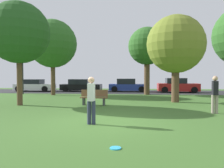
# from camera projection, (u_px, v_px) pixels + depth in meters

# --- Properties ---
(ground_plane) EXTENTS (44.00, 44.00, 0.00)m
(ground_plane) POSITION_uv_depth(u_px,v_px,m) (101.00, 123.00, 8.20)
(ground_plane) COLOR #3D6628
(road_strip) EXTENTS (44.00, 6.40, 0.01)m
(road_strip) POSITION_uv_depth(u_px,v_px,m) (123.00, 92.00, 24.11)
(road_strip) COLOR #28282B
(road_strip) RESTS_ON ground_plane
(maple_tree_far) EXTENTS (3.78, 3.78, 5.69)m
(maple_tree_far) POSITION_uv_depth(u_px,v_px,m) (176.00, 45.00, 14.53)
(maple_tree_far) COLOR brown
(maple_tree_far) RESTS_ON ground_plane
(oak_tree_left) EXTENTS (4.31, 4.31, 6.77)m
(oak_tree_left) POSITION_uv_depth(u_px,v_px,m) (53.00, 44.00, 19.95)
(oak_tree_left) COLOR brown
(oak_tree_left) RESTS_ON ground_plane
(oak_tree_center) EXTENTS (3.45, 3.45, 6.20)m
(oak_tree_center) POSITION_uv_depth(u_px,v_px,m) (147.00, 47.00, 20.40)
(oak_tree_center) COLOR brown
(oak_tree_center) RESTS_ON ground_plane
(birch_tree_lone) EXTENTS (3.59, 3.59, 6.05)m
(birch_tree_lone) POSITION_uv_depth(u_px,v_px,m) (19.00, 33.00, 12.98)
(birch_tree_lone) COLOR brown
(birch_tree_lone) RESTS_ON ground_plane
(person_catcher) EXTENTS (0.30, 0.34, 1.73)m
(person_catcher) POSITION_uv_depth(u_px,v_px,m) (215.00, 93.00, 10.17)
(person_catcher) COLOR gray
(person_catcher) RESTS_ON ground_plane
(person_bystander) EXTENTS (0.30, 0.32, 1.69)m
(person_bystander) POSITION_uv_depth(u_px,v_px,m) (91.00, 98.00, 7.91)
(person_bystander) COLOR #2D334C
(person_bystander) RESTS_ON ground_plane
(frisbee_disc) EXTENTS (0.27, 0.27, 0.03)m
(frisbee_disc) POSITION_uv_depth(u_px,v_px,m) (115.00, 148.00, 5.28)
(frisbee_disc) COLOR #2DB2E0
(frisbee_disc) RESTS_ON ground_plane
(parked_car_white) EXTENTS (4.31, 1.96, 1.35)m
(parked_car_white) POSITION_uv_depth(u_px,v_px,m) (35.00, 86.00, 24.99)
(parked_car_white) COLOR white
(parked_car_white) RESTS_ON ground_plane
(parked_car_black) EXTENTS (4.44, 2.05, 1.36)m
(parked_car_black) POSITION_uv_depth(u_px,v_px,m) (81.00, 86.00, 24.87)
(parked_car_black) COLOR black
(parked_car_black) RESTS_ON ground_plane
(parked_car_blue) EXTENTS (4.09, 2.07, 1.43)m
(parked_car_blue) POSITION_uv_depth(u_px,v_px,m) (128.00, 86.00, 24.40)
(parked_car_blue) COLOR #233893
(parked_car_blue) RESTS_ON ground_plane
(parked_car_red) EXTENTS (4.17, 2.05, 1.50)m
(parked_car_red) POSITION_uv_depth(u_px,v_px,m) (177.00, 86.00, 23.37)
(parked_car_red) COLOR #B21E1E
(parked_car_red) RESTS_ON ground_plane
(park_bench) EXTENTS (1.60, 0.45, 0.90)m
(park_bench) POSITION_uv_depth(u_px,v_px,m) (94.00, 97.00, 13.20)
(park_bench) COLOR brown
(park_bench) RESTS_ON ground_plane
(street_lamp_post) EXTENTS (0.14, 0.14, 4.50)m
(street_lamp_post) POSITION_uv_depth(u_px,v_px,m) (23.00, 70.00, 21.23)
(street_lamp_post) COLOR #2D2D33
(street_lamp_post) RESTS_ON ground_plane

